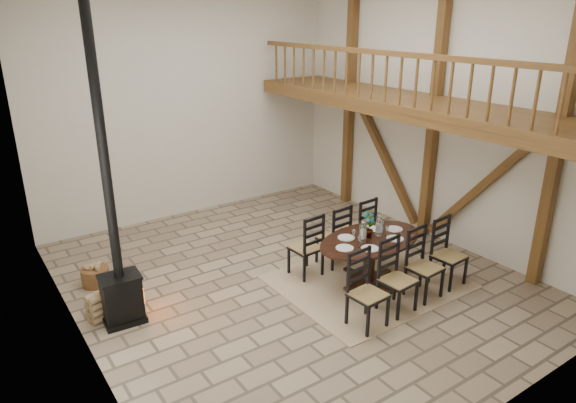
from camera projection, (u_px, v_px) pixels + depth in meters
ground at (292, 278)px, 9.07m from camera, size 8.00×8.00×0.00m
room_shell at (350, 100)px, 8.66m from camera, size 7.02×8.02×5.01m
rug at (368, 282)px, 8.92m from camera, size 3.00×2.50×0.02m
dining_table at (373, 262)px, 8.71m from camera, size 2.52×2.41×1.30m
wood_stove at (116, 253)px, 7.40m from camera, size 0.63×0.50×5.00m
log_basket at (95, 276)px, 8.80m from camera, size 0.47×0.47×0.39m
log_stack at (99, 307)px, 7.74m from camera, size 0.39×0.32×0.46m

